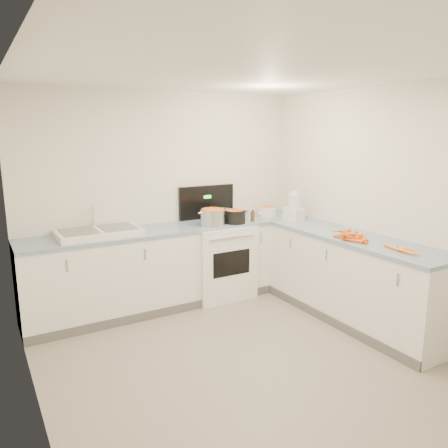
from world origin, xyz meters
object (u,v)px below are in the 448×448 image
extract_bottle (253,217)px  stove (218,258)px  food_processor (294,208)px  mixing_bowl (266,211)px  sink (99,232)px  black_pot (235,218)px  steel_pot (213,218)px  spice_jar (260,217)px

extract_bottle → stove: bearing=154.9°
food_processor → stove: bearing=156.3°
mixing_bowl → extract_bottle: (-0.37, -0.22, 0.00)m
stove → extract_bottle: 0.68m
sink → black_pot: size_ratio=3.44×
steel_pot → stove: bearing=44.1°
black_pot → spice_jar: 0.37m
spice_jar → food_processor: food_processor is taller
food_processor → spice_jar: bearing=149.4°
sink → mixing_bowl: (2.21, 0.02, 0.02)m
sink → stove: bearing=-0.6°
steel_pot → food_processor: food_processor is taller
sink → steel_pot: sink is taller
steel_pot → extract_bottle: bearing=-4.6°
stove → spice_jar: bearing=-18.6°
stove → black_pot: stove is taller
sink → food_processor: bearing=-9.8°
steel_pot → black_pot: (0.30, -0.02, -0.02)m
spice_jar → black_pot: bearing=177.9°
stove → sink: size_ratio=1.58×
black_pot → food_processor: 0.76m
stove → sink: 1.54m
mixing_bowl → sink: bearing=-179.4°
sink → mixing_bowl: size_ratio=3.27×
stove → extract_bottle: stove is taller
mixing_bowl → food_processor: food_processor is taller
black_pot → extract_bottle: bearing=-5.6°
mixing_bowl → food_processor: 0.45m
black_pot → mixing_bowl: black_pot is taller
black_pot → steel_pot: bearing=176.2°
black_pot → extract_bottle: (0.24, -0.02, -0.01)m
sink → steel_pot: (1.30, -0.16, 0.05)m
sink → spice_jar: sink is taller
stove → black_pot: bearing=-46.6°
spice_jar → sink: bearing=174.5°
sink → food_processor: size_ratio=2.36×
black_pot → mixing_bowl: size_ratio=0.95×
sink → black_pot: (1.60, -0.18, 0.03)m
steel_pot → spice_jar: (0.66, -0.03, -0.05)m
extract_bottle → spice_jar: (0.12, 0.01, -0.02)m
sink → food_processor: food_processor is taller
steel_pot → mixing_bowl: 0.93m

